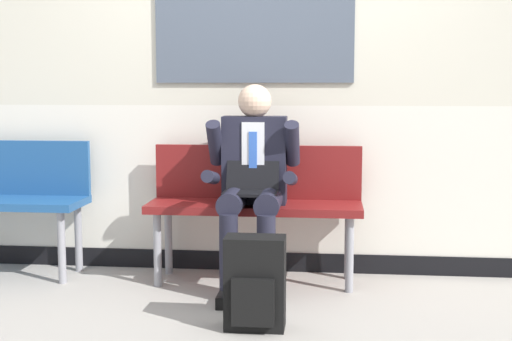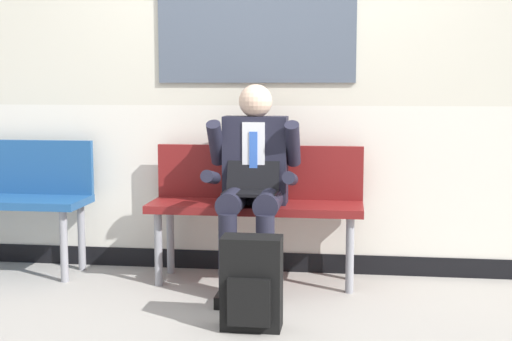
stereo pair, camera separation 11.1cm
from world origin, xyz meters
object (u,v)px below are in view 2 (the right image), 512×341
Objects in this scene: person_seated at (253,180)px; backpack at (252,284)px; bench_empty at (9,192)px; bench_with_person at (257,197)px.

backpack is (0.09, -0.73, -0.45)m from person_seated.
bench_empty is at bearing 173.43° from person_seated.
person_seated is at bearing 97.36° from backpack.
backpack is at bearing -84.17° from bench_with_person.
person_seated is (-0.00, -0.19, 0.14)m from bench_with_person.
bench_empty is 2.03m from backpack.
backpack is at bearing -27.38° from bench_empty.
person_seated is 2.60× the size of backpack.
bench_with_person is 1.69m from bench_empty.
person_seated is at bearing -90.00° from bench_with_person.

